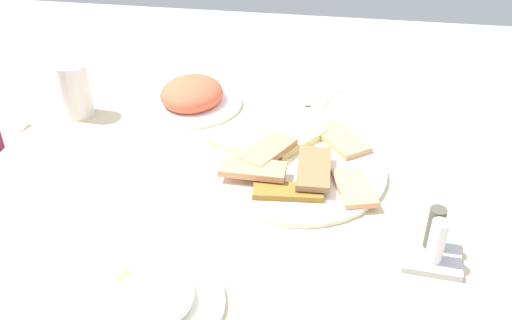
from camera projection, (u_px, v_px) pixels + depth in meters
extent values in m
cube|color=beige|center=(229.00, 180.00, 1.09)|extent=(1.15, 0.95, 0.02)
cylinder|color=#48514D|center=(406.00, 193.00, 1.66)|extent=(0.04, 0.04, 0.70)
cylinder|color=#48514D|center=(135.00, 167.00, 1.77)|extent=(0.04, 0.04, 0.70)
cylinder|color=#967048|center=(37.00, 291.00, 1.56)|extent=(0.03, 0.03, 0.37)
cylinder|color=white|center=(296.00, 168.00, 1.09)|extent=(0.35, 0.35, 0.01)
cube|color=tan|center=(268.00, 150.00, 1.09)|extent=(0.14, 0.11, 0.01)
cube|color=olive|center=(288.00, 192.00, 1.01)|extent=(0.06, 0.13, 0.01)
cube|color=#E2D678|center=(294.00, 140.00, 1.15)|extent=(0.15, 0.13, 0.02)
cube|color=olive|center=(314.00, 168.00, 1.04)|extent=(0.14, 0.07, 0.01)
cube|color=#EEDA8B|center=(240.00, 146.00, 1.14)|extent=(0.09, 0.13, 0.01)
cube|color=tan|center=(341.00, 139.00, 1.15)|extent=(0.14, 0.13, 0.01)
cube|color=tan|center=(354.00, 188.00, 1.02)|extent=(0.12, 0.09, 0.01)
cube|color=tan|center=(253.00, 169.00, 1.04)|extent=(0.06, 0.12, 0.01)
cylinder|color=white|center=(192.00, 103.00, 1.32)|extent=(0.23, 0.23, 0.01)
ellipsoid|color=#D6583A|center=(192.00, 94.00, 1.30)|extent=(0.17, 0.16, 0.07)
sphere|color=yellow|center=(175.00, 87.00, 1.34)|extent=(0.03, 0.03, 0.03)
cylinder|color=white|center=(155.00, 304.00, 0.81)|extent=(0.20, 0.20, 0.01)
ellipsoid|color=silver|center=(154.00, 296.00, 0.80)|extent=(0.15, 0.15, 0.04)
sphere|color=#F0E259|center=(126.00, 278.00, 0.82)|extent=(0.03, 0.03, 0.03)
cylinder|color=silver|center=(76.00, 90.00, 1.25)|extent=(0.09, 0.09, 0.12)
cube|color=white|center=(307.00, 89.00, 1.38)|extent=(0.19, 0.19, 0.00)
cube|color=silver|center=(314.00, 88.00, 1.38)|extent=(0.18, 0.06, 0.00)
cube|color=silver|center=(299.00, 87.00, 1.38)|extent=(0.19, 0.07, 0.00)
cube|color=#B2B2B7|center=(431.00, 255.00, 0.89)|extent=(0.10, 0.10, 0.01)
cylinder|color=white|center=(437.00, 241.00, 0.85)|extent=(0.03, 0.03, 0.07)
cylinder|color=#474839|center=(435.00, 228.00, 0.88)|extent=(0.03, 0.03, 0.07)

